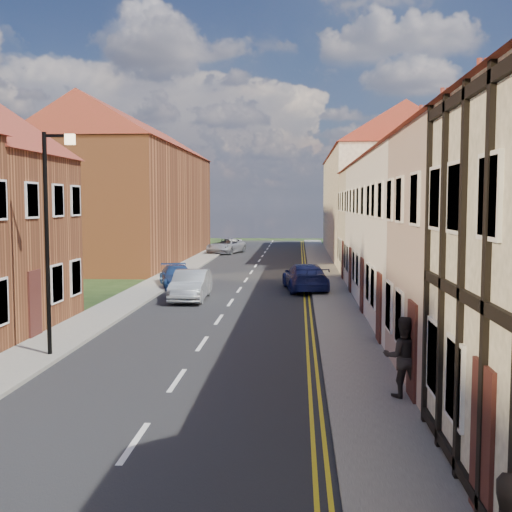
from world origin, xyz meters
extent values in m
cube|color=black|center=(0.00, 30.00, 0.01)|extent=(7.00, 90.00, 0.02)
cube|color=#A5A296|center=(-4.40, 30.00, 0.06)|extent=(1.80, 90.00, 0.12)
cube|color=#A5A296|center=(4.40, 30.00, 0.06)|extent=(1.80, 90.00, 0.12)
cube|color=silver|center=(9.30, 23.50, 3.00)|extent=(8.00, 5.00, 6.00)
cube|color=silver|center=(9.30, 28.90, 3.00)|extent=(8.00, 5.80, 6.00)
cube|color=#96502B|center=(9.30, 26.60, 8.20)|extent=(0.60, 0.60, 1.60)
cube|color=silver|center=(9.30, 34.30, 3.00)|extent=(8.00, 5.00, 6.00)
cube|color=#96502B|center=(9.30, 32.40, 8.20)|extent=(0.60, 0.60, 1.60)
cube|color=white|center=(9.30, 39.70, 3.00)|extent=(8.00, 5.80, 6.00)
cube|color=#96502B|center=(9.30, 37.40, 8.20)|extent=(0.60, 0.60, 1.60)
cube|color=white|center=(9.30, 55.00, 4.00)|extent=(8.00, 24.00, 8.00)
cube|color=#96502B|center=(-9.30, 50.00, 4.00)|extent=(8.00, 24.00, 8.00)
cylinder|color=black|center=(-3.90, 20.00, 3.12)|extent=(0.12, 0.12, 6.00)
cube|color=black|center=(-3.55, 20.00, 6.02)|extent=(0.70, 0.08, 0.08)
cube|color=#FFD899|center=(-3.20, 20.00, 5.92)|extent=(0.25, 0.15, 0.28)
imported|color=#A8ADB0|center=(-1.80, 30.64, 0.66)|extent=(1.44, 4.01, 1.32)
imported|color=navy|center=(-3.20, 34.78, 0.55)|extent=(2.62, 4.11, 1.11)
imported|color=#AEAFB6|center=(-3.20, 56.39, 0.65)|extent=(3.34, 5.06, 1.29)
imported|color=navy|center=(3.20, 34.00, 0.66)|extent=(2.44, 4.78, 1.33)
imported|color=black|center=(5.10, 16.71, 0.98)|extent=(0.84, 0.66, 1.72)
camera|label=1|loc=(2.88, 3.17, 4.24)|focal=45.00mm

